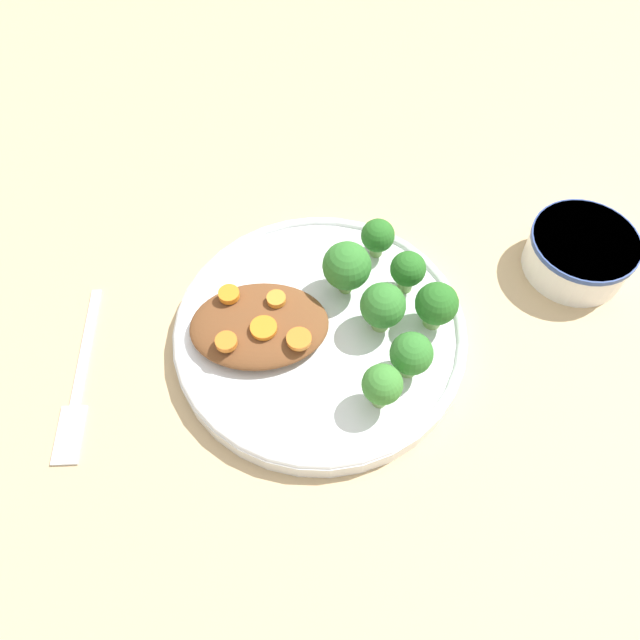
# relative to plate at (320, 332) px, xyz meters

# --- Properties ---
(ground_plane) EXTENTS (4.00, 4.00, 0.00)m
(ground_plane) POSITION_rel_plate_xyz_m (0.00, 0.00, -0.01)
(ground_plane) COLOR tan
(plate) EXTENTS (0.29, 0.29, 0.02)m
(plate) POSITION_rel_plate_xyz_m (0.00, 0.00, 0.00)
(plate) COLOR white
(plate) RESTS_ON ground_plane
(dip_bowl) EXTENTS (0.11, 0.11, 0.05)m
(dip_bowl) POSITION_rel_plate_xyz_m (0.28, 0.07, 0.01)
(dip_bowl) COLOR white
(dip_bowl) RESTS_ON ground_plane
(stew_mound) EXTENTS (0.13, 0.10, 0.02)m
(stew_mound) POSITION_rel_plate_xyz_m (-0.06, -0.00, 0.02)
(stew_mound) COLOR brown
(stew_mound) RESTS_ON plate
(broccoli_floret_0) EXTENTS (0.04, 0.04, 0.05)m
(broccoli_floret_0) POSITION_rel_plate_xyz_m (0.08, -0.05, 0.04)
(broccoli_floret_0) COLOR #7FA85B
(broccoli_floret_0) RESTS_ON plate
(broccoli_floret_1) EXTENTS (0.04, 0.04, 0.05)m
(broccoli_floret_1) POSITION_rel_plate_xyz_m (0.09, 0.04, 0.04)
(broccoli_floret_1) COLOR #7FA85B
(broccoli_floret_1) RESTS_ON plate
(broccoli_floret_2) EXTENTS (0.04, 0.04, 0.06)m
(broccoli_floret_2) POSITION_rel_plate_xyz_m (0.06, 0.00, 0.04)
(broccoli_floret_2) COLOR #7FA85B
(broccoli_floret_2) RESTS_ON plate
(broccoli_floret_3) EXTENTS (0.05, 0.05, 0.06)m
(broccoli_floret_3) POSITION_rel_plate_xyz_m (0.03, 0.05, 0.04)
(broccoli_floret_3) COLOR #759E51
(broccoli_floret_3) RESTS_ON plate
(broccoli_floret_4) EXTENTS (0.04, 0.04, 0.05)m
(broccoli_floret_4) POSITION_rel_plate_xyz_m (0.11, -0.00, 0.04)
(broccoli_floret_4) COLOR #7FA85B
(broccoli_floret_4) RESTS_ON plate
(broccoli_floret_5) EXTENTS (0.04, 0.04, 0.05)m
(broccoli_floret_5) POSITION_rel_plate_xyz_m (0.05, -0.08, 0.04)
(broccoli_floret_5) COLOR #7FA85B
(broccoli_floret_5) RESTS_ON plate
(broccoli_floret_6) EXTENTS (0.03, 0.03, 0.05)m
(broccoli_floret_6) POSITION_rel_plate_xyz_m (0.06, 0.09, 0.03)
(broccoli_floret_6) COLOR #7FA85B
(broccoli_floret_6) RESTS_ON plate
(carrot_slice_0) EXTENTS (0.02, 0.02, 0.01)m
(carrot_slice_0) POSITION_rel_plate_xyz_m (-0.09, -0.02, 0.03)
(carrot_slice_0) COLOR orange
(carrot_slice_0) RESTS_ON stew_mound
(carrot_slice_1) EXTENTS (0.02, 0.02, 0.01)m
(carrot_slice_1) POSITION_rel_plate_xyz_m (-0.02, -0.03, 0.03)
(carrot_slice_1) COLOR orange
(carrot_slice_1) RESTS_ON stew_mound
(carrot_slice_2) EXTENTS (0.02, 0.02, 0.01)m
(carrot_slice_2) POSITION_rel_plate_xyz_m (-0.04, 0.02, 0.03)
(carrot_slice_2) COLOR orange
(carrot_slice_2) RESTS_ON stew_mound
(carrot_slice_3) EXTENTS (0.03, 0.03, 0.00)m
(carrot_slice_3) POSITION_rel_plate_xyz_m (-0.05, -0.01, 0.03)
(carrot_slice_3) COLOR orange
(carrot_slice_3) RESTS_ON stew_mound
(carrot_slice_4) EXTENTS (0.02, 0.02, 0.01)m
(carrot_slice_4) POSITION_rel_plate_xyz_m (-0.09, 0.03, 0.03)
(carrot_slice_4) COLOR orange
(carrot_slice_4) RESTS_ON stew_mound
(fork) EXTENTS (0.03, 0.19, 0.01)m
(fork) POSITION_rel_plate_xyz_m (-0.23, -0.04, -0.01)
(fork) COLOR silver
(fork) RESTS_ON ground_plane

